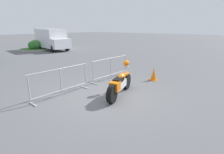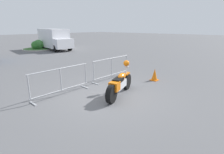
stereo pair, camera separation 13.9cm
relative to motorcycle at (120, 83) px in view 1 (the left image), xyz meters
The scene contains 7 objects.
ground_plane 0.68m from the motorcycle, 130.25° to the left, with size 120.00×120.00×0.00m, color #5B5B5E.
motorcycle is the anchor object (origin of this frame).
crowd_barrier_near 2.25m from the motorcycle, 130.71° to the left, with size 2.51×0.49×1.07m.
crowd_barrier_far 2.25m from the motorcycle, 49.27° to the left, with size 2.51×0.49×1.07m.
delivery_van 15.40m from the motorcycle, 67.17° to the left, with size 2.60×5.21×2.31m.
planter_island 16.25m from the motorcycle, 73.58° to the left, with size 3.32×3.32×1.13m.
traffic_cone 2.64m from the motorcycle, ahead, with size 0.34×0.34×0.59m.
Camera 1 is at (-4.75, -4.18, 2.55)m, focal length 28.00 mm.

